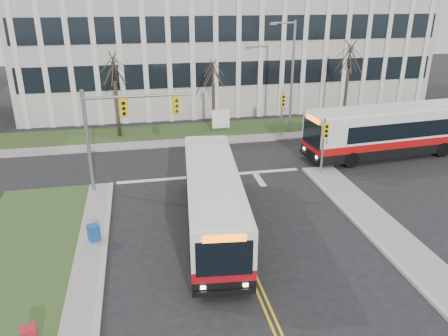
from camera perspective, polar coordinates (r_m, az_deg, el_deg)
ground at (r=21.48m, az=1.83°, el=-9.45°), size 120.00×120.00×0.00m
sidewalk_west at (r=17.22m, az=-18.77°, el=-19.72°), size 1.20×26.00×0.14m
sidewalk_east at (r=20.65m, az=26.64°, el=-13.31°), size 2.00×26.00×0.14m
sidewalk_cross at (r=36.06m, az=4.19°, el=3.94°), size 44.00×1.60×0.14m
building_lawn at (r=38.65m, az=3.10°, el=5.19°), size 44.00×5.00×0.12m
office_building at (r=49.00m, az=-0.30°, el=15.88°), size 40.00×16.00×12.00m
mast_arm_signal at (r=25.99m, az=-13.93°, el=5.83°), size 6.11×0.38×6.20m
signal_pole_near at (r=28.61m, az=12.95°, el=3.70°), size 0.34×0.39×3.80m
signal_pole_far at (r=36.21m, az=7.60°, el=7.89°), size 0.34×0.39×3.80m
streetlight at (r=36.67m, az=8.68°, el=12.31°), size 2.15×0.25×9.20m
directory_sign at (r=37.35m, az=-0.42°, el=6.40°), size 1.50×0.12×2.00m
tree_left at (r=36.33m, az=-14.20°, el=12.33°), size 1.80×1.80×7.70m
tree_mid at (r=37.12m, az=-1.42°, el=12.17°), size 1.80×1.80×6.82m
tree_right at (r=40.56m, az=16.07°, el=13.66°), size 1.80×1.80×8.25m
bus_main at (r=21.82m, az=-1.45°, el=-4.31°), size 3.62×11.74×3.08m
bus_cross at (r=34.09m, az=21.35°, el=4.39°), size 13.49×4.07×3.54m
newspaper_box_blue at (r=21.96m, az=-16.62°, el=-8.28°), size 0.64×0.61×0.95m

